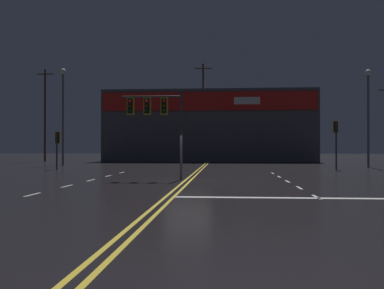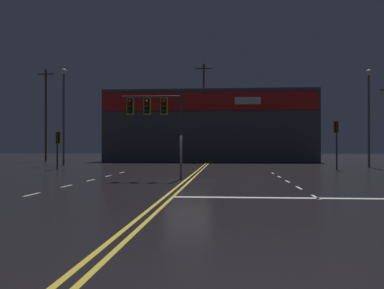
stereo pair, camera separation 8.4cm
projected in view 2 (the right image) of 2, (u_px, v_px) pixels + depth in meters
ground_plane at (187, 181)px, 23.24m from camera, size 200.00×200.00×0.00m
road_markings at (206, 183)px, 21.62m from camera, size 15.98×60.00×0.01m
traffic_signal_median at (155, 112)px, 24.26m from camera, size 3.47×0.36×4.97m
traffic_signal_corner_northeast at (336, 134)px, 34.60m from camera, size 0.42×0.36×3.98m
traffic_signal_corner_northwest at (58, 142)px, 35.04m from camera, size 0.42×0.36×3.12m
streetlight_near_left at (369, 104)px, 38.75m from camera, size 0.56×0.56×8.91m
streetlight_far_right at (64, 104)px, 43.15m from camera, size 0.56×0.56×9.78m
building_backdrop at (210, 127)px, 58.05m from camera, size 27.28×10.23×9.18m
utility_pole_row at (197, 115)px, 53.89m from camera, size 45.38×0.26×12.36m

